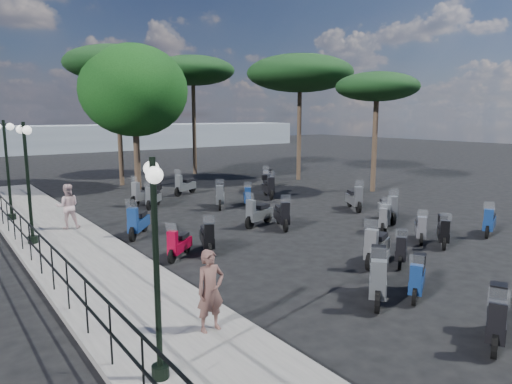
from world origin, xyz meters
TOP-DOWN VIEW (x-y plane):
  - ground at (0.00, 0.00)m, footprint 120.00×120.00m
  - sidewalk at (-6.50, 3.00)m, footprint 3.00×30.00m
  - railing at (-7.80, 2.80)m, footprint 0.04×26.04m
  - lamp_post_0 at (-7.31, -5.57)m, footprint 0.52×0.99m
  - lamp_post_1 at (-7.40, 4.03)m, footprint 0.31×1.15m
  - lamp_post_2 at (-7.40, 8.22)m, footprint 0.60×1.10m
  - woman at (-5.83, -4.63)m, footprint 0.59×0.39m
  - pedestrian_far at (-5.94, 5.38)m, footprint 0.93×0.80m
  - scooter_0 at (-1.62, -8.02)m, footprint 1.52×0.90m
  - scooter_1 at (-1.80, -5.39)m, footprint 1.54×1.31m
  - scooter_2 at (-3.09, 0.21)m, footprint 0.84×1.55m
  - scooter_3 at (-4.08, 0.20)m, footprint 1.23×1.04m
  - scooter_4 at (-4.13, 3.26)m, footprint 1.26×1.48m
  - scooter_5 at (-1.58, 7.77)m, footprint 1.25×1.31m
  - scooter_7 at (-0.86, -5.79)m, footprint 1.35×0.90m
  - scooter_8 at (0.25, -3.67)m, footprint 1.73×0.94m
  - scooter_9 at (0.77, 1.22)m, footprint 0.97×1.61m
  - scooter_10 at (0.24, 2.04)m, footprint 1.70×0.83m
  - scooter_11 at (-1.57, 8.69)m, footprint 1.78×0.89m
  - scooter_13 at (3.40, -2.98)m, footprint 1.25×1.02m
  - scooter_14 at (0.87, -4.06)m, footprint 1.29×0.96m
  - scooter_15 at (3.58, -1.32)m, footprint 1.31×0.91m
  - scooter_16 at (0.92, 5.93)m, footprint 1.14×1.60m
  - scooter_17 at (1.19, 9.98)m, footprint 1.67×0.98m
  - scooter_18 at (3.58, -3.72)m, footprint 1.32×1.02m
  - scooter_19 at (4.88, -0.48)m, footprint 1.13×1.57m
  - scooter_20 at (3.95, -1.12)m, footprint 1.35×1.07m
  - scooter_21 at (4.31, 6.66)m, footprint 1.01×1.74m
  - scooter_22 at (2.12, 5.45)m, footprint 0.93×1.37m
  - scooter_24 at (6.13, -3.94)m, footprint 1.57×0.81m
  - scooter_25 at (5.54, 1.87)m, footprint 1.08×1.64m
  - scooter_26 at (6.45, 9.49)m, footprint 1.34×1.25m
  - broadleaf_tree at (-0.03, 13.47)m, footprint 6.08×6.08m
  - pine_0 at (5.94, 17.51)m, footprint 5.90×5.90m
  - pine_1 at (10.02, 10.76)m, footprint 6.85×6.85m
  - pine_2 at (-0.31, 15.37)m, footprint 6.04×6.04m
  - pine_3 at (10.28, 4.75)m, footprint 4.54×4.54m
  - distant_hills at (0.00, 45.00)m, footprint 70.00×8.00m

SIDE VIEW (x-z plane):
  - ground at x=0.00m, z-range 0.00..0.00m
  - sidewalk at x=-6.50m, z-range 0.00..0.15m
  - scooter_15 at x=3.58m, z-range -0.18..1.01m
  - scooter_3 at x=-4.08m, z-range -0.18..1.02m
  - scooter_13 at x=3.40m, z-range -0.18..1.02m
  - scooter_22 at x=2.12m, z-range -0.19..1.05m
  - scooter_14 at x=0.87m, z-range -0.15..1.03m
  - scooter_7 at x=-0.86m, z-range -0.15..1.04m
  - scooter_20 at x=3.95m, z-range -0.20..1.09m
  - scooter_2 at x=-3.09m, z-range -0.20..1.11m
  - scooter_24 at x=6.13m, z-range -0.20..1.11m
  - scooter_18 at x=3.58m, z-range -0.15..1.07m
  - scooter_9 at x=0.77m, z-range -0.21..1.19m
  - scooter_10 at x=0.24m, z-range -0.22..1.19m
  - scooter_0 at x=-1.62m, z-range -0.16..1.14m
  - scooter_5 at x=-1.58m, z-range -0.16..1.15m
  - scooter_26 at x=6.45m, z-range -0.16..1.16m
  - scooter_17 at x=1.19m, z-range -0.22..1.22m
  - scooter_19 at x=4.88m, z-range -0.22..1.23m
  - scooter_4 at x=-4.13m, z-range -0.22..1.24m
  - scooter_8 at x=0.25m, z-range -0.22..1.24m
  - scooter_25 at x=5.54m, z-range -0.22..1.24m
  - scooter_16 at x=0.92m, z-range -0.18..1.26m
  - scooter_11 at x=-1.57m, z-range -0.18..1.29m
  - scooter_1 at x=-1.80m, z-range -0.18..1.29m
  - scooter_21 at x=4.31m, z-range -0.18..1.30m
  - railing at x=-7.80m, z-range 0.35..1.45m
  - woman at x=-5.83m, z-range 0.15..1.76m
  - pedestrian_far at x=-5.94m, z-range 0.15..1.80m
  - distant_hills at x=0.00m, z-range 0.00..3.00m
  - lamp_post_0 at x=-7.31m, z-range 0.40..3.92m
  - lamp_post_1 at x=-7.40m, z-range 0.42..4.33m
  - lamp_post_2 at x=-7.40m, z-range 0.43..4.35m
  - broadleaf_tree at x=-0.03m, z-range 1.50..9.69m
  - pine_3 at x=10.28m, z-range 2.45..9.02m
  - pine_1 at x=10.02m, z-range 2.83..10.91m
  - pine_2 at x=-0.31m, z-range 3.06..11.35m
  - pine_0 at x=5.94m, z-range 3.12..11.49m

